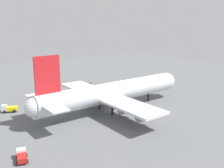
{
  "coord_description": "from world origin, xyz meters",
  "views": [
    {
      "loc": [
        -51.43,
        -67.93,
        29.95
      ],
      "look_at": [
        0.0,
        0.0,
        9.22
      ],
      "focal_mm": 42.26,
      "sensor_mm": 36.0,
      "label": 1
    }
  ],
  "objects_px": {
    "cargo_airplane": "(112,92)",
    "fuel_truck": "(22,156)",
    "safety_cone_nose": "(159,94)",
    "catering_truck": "(89,85)",
    "cargo_loader": "(9,108)"
  },
  "relations": [
    {
      "from": "catering_truck",
      "to": "safety_cone_nose",
      "type": "height_order",
      "value": "catering_truck"
    },
    {
      "from": "catering_truck",
      "to": "safety_cone_nose",
      "type": "bearing_deg",
      "value": -59.46
    },
    {
      "from": "cargo_loader",
      "to": "cargo_airplane",
      "type": "bearing_deg",
      "value": -34.28
    },
    {
      "from": "catering_truck",
      "to": "fuel_truck",
      "type": "bearing_deg",
      "value": -135.34
    },
    {
      "from": "fuel_truck",
      "to": "safety_cone_nose",
      "type": "xyz_separation_m",
      "value": [
        62.58,
        18.14,
        -0.72
      ]
    },
    {
      "from": "safety_cone_nose",
      "to": "cargo_airplane",
      "type": "bearing_deg",
      "value": -172.08
    },
    {
      "from": "cargo_loader",
      "to": "safety_cone_nose",
      "type": "bearing_deg",
      "value": -15.79
    },
    {
      "from": "catering_truck",
      "to": "safety_cone_nose",
      "type": "relative_size",
      "value": 6.98
    },
    {
      "from": "cargo_airplane",
      "to": "safety_cone_nose",
      "type": "bearing_deg",
      "value": 7.92
    },
    {
      "from": "catering_truck",
      "to": "cargo_loader",
      "type": "bearing_deg",
      "value": -163.04
    },
    {
      "from": "safety_cone_nose",
      "to": "cargo_loader",
      "type": "bearing_deg",
      "value": 164.21
    },
    {
      "from": "cargo_loader",
      "to": "safety_cone_nose",
      "type": "distance_m",
      "value": 57.61
    },
    {
      "from": "cargo_airplane",
      "to": "catering_truck",
      "type": "distance_m",
      "value": 33.52
    },
    {
      "from": "fuel_truck",
      "to": "catering_truck",
      "type": "height_order",
      "value": "catering_truck"
    },
    {
      "from": "cargo_airplane",
      "to": "fuel_truck",
      "type": "bearing_deg",
      "value": -158.02
    }
  ]
}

